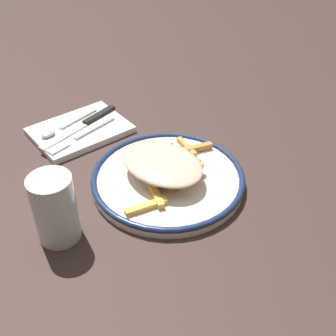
# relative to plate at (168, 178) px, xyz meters

# --- Properties ---
(ground_plane) EXTENTS (2.60, 2.60, 0.00)m
(ground_plane) POSITION_rel_plate_xyz_m (0.00, 0.00, -0.01)
(ground_plane) COLOR #3E2D29
(plate) EXTENTS (0.29, 0.29, 0.02)m
(plate) POSITION_rel_plate_xyz_m (0.00, 0.00, 0.00)
(plate) COLOR white
(plate) RESTS_ON ground_plane
(fries_heap) EXTENTS (0.18, 0.25, 0.04)m
(fries_heap) POSITION_rel_plate_xyz_m (0.01, 0.00, 0.03)
(fries_heap) COLOR gold
(fries_heap) RESTS_ON plate
(napkin) EXTENTS (0.16, 0.21, 0.01)m
(napkin) POSITION_rel_plate_xyz_m (0.26, 0.03, -0.00)
(napkin) COLOR white
(napkin) RESTS_ON ground_plane
(fork) EXTENTS (0.04, 0.18, 0.00)m
(fork) POSITION_rel_plate_xyz_m (0.23, 0.04, 0.00)
(fork) COLOR silver
(fork) RESTS_ON napkin
(knife) EXTENTS (0.05, 0.21, 0.01)m
(knife) POSITION_rel_plate_xyz_m (0.26, 0.01, 0.00)
(knife) COLOR black
(knife) RESTS_ON napkin
(spoon) EXTENTS (0.04, 0.15, 0.01)m
(spoon) POSITION_rel_plate_xyz_m (0.28, 0.07, 0.01)
(spoon) COLOR silver
(spoon) RESTS_ON napkin
(water_glass) EXTENTS (0.07, 0.07, 0.12)m
(water_glass) POSITION_rel_plate_xyz_m (0.02, 0.22, 0.05)
(water_glass) COLOR silver
(water_glass) RESTS_ON ground_plane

